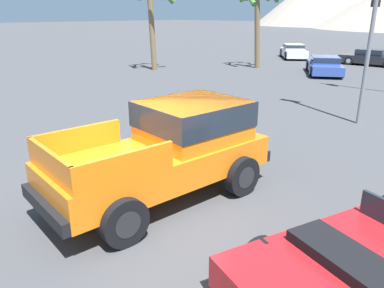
{
  "coord_description": "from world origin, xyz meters",
  "views": [
    {
      "loc": [
        5.2,
        -4.27,
        3.71
      ],
      "look_at": [
        -0.15,
        1.5,
        0.95
      ],
      "focal_mm": 35.0,
      "sensor_mm": 36.0,
      "label": 1
    }
  ],
  "objects_px": {
    "parked_car_white": "(293,51)",
    "palm_tree_tall": "(259,5)",
    "palm_tree_leaning": "(152,2)",
    "parked_car_dark": "(372,57)",
    "parked_car_blue": "(324,65)",
    "orange_pickup_truck": "(173,145)",
    "red_convertible_car": "(378,258)"
  },
  "relations": [
    {
      "from": "parked_car_white",
      "to": "palm_tree_tall",
      "type": "bearing_deg",
      "value": 59.65
    },
    {
      "from": "palm_tree_leaning",
      "to": "parked_car_dark",
      "type": "bearing_deg",
      "value": 51.49
    },
    {
      "from": "palm_tree_tall",
      "to": "parked_car_blue",
      "type": "bearing_deg",
      "value": 5.98
    },
    {
      "from": "parked_car_blue",
      "to": "parked_car_dark",
      "type": "height_order",
      "value": "parked_car_dark"
    },
    {
      "from": "parked_car_dark",
      "to": "palm_tree_leaning",
      "type": "bearing_deg",
      "value": -39.97
    },
    {
      "from": "parked_car_dark",
      "to": "palm_tree_tall",
      "type": "height_order",
      "value": "palm_tree_tall"
    },
    {
      "from": "orange_pickup_truck",
      "to": "palm_tree_leaning",
      "type": "bearing_deg",
      "value": 146.38
    },
    {
      "from": "orange_pickup_truck",
      "to": "palm_tree_tall",
      "type": "height_order",
      "value": "palm_tree_tall"
    },
    {
      "from": "red_convertible_car",
      "to": "parked_car_dark",
      "type": "height_order",
      "value": "parked_car_dark"
    },
    {
      "from": "parked_car_blue",
      "to": "palm_tree_leaning",
      "type": "xyz_separation_m",
      "value": [
        -9.41,
        -6.18,
        3.83
      ]
    },
    {
      "from": "parked_car_dark",
      "to": "palm_tree_tall",
      "type": "relative_size",
      "value": 0.8
    },
    {
      "from": "parked_car_dark",
      "to": "palm_tree_leaning",
      "type": "relative_size",
      "value": 0.77
    },
    {
      "from": "palm_tree_leaning",
      "to": "parked_car_white",
      "type": "bearing_deg",
      "value": 74.79
    },
    {
      "from": "orange_pickup_truck",
      "to": "red_convertible_car",
      "type": "bearing_deg",
      "value": 6.24
    },
    {
      "from": "red_convertible_car",
      "to": "parked_car_blue",
      "type": "bearing_deg",
      "value": 135.6
    },
    {
      "from": "red_convertible_car",
      "to": "palm_tree_leaning",
      "type": "bearing_deg",
      "value": 165.76
    },
    {
      "from": "red_convertible_car",
      "to": "palm_tree_tall",
      "type": "height_order",
      "value": "palm_tree_tall"
    },
    {
      "from": "red_convertible_car",
      "to": "parked_car_blue",
      "type": "distance_m",
      "value": 20.58
    },
    {
      "from": "parked_car_dark",
      "to": "palm_tree_leaning",
      "type": "height_order",
      "value": "palm_tree_leaning"
    },
    {
      "from": "parked_car_blue",
      "to": "parked_car_white",
      "type": "bearing_deg",
      "value": 99.67
    },
    {
      "from": "palm_tree_leaning",
      "to": "orange_pickup_truck",
      "type": "bearing_deg",
      "value": -40.37
    },
    {
      "from": "parked_car_blue",
      "to": "palm_tree_leaning",
      "type": "bearing_deg",
      "value": -177.82
    },
    {
      "from": "orange_pickup_truck",
      "to": "palm_tree_tall",
      "type": "distance_m",
      "value": 20.65
    },
    {
      "from": "parked_car_white",
      "to": "parked_car_blue",
      "type": "height_order",
      "value": "parked_car_white"
    },
    {
      "from": "orange_pickup_truck",
      "to": "palm_tree_tall",
      "type": "relative_size",
      "value": 0.9
    },
    {
      "from": "orange_pickup_truck",
      "to": "palm_tree_tall",
      "type": "bearing_deg",
      "value": 125.57
    },
    {
      "from": "orange_pickup_truck",
      "to": "parked_car_blue",
      "type": "distance_m",
      "value": 19.05
    },
    {
      "from": "orange_pickup_truck",
      "to": "parked_car_white",
      "type": "height_order",
      "value": "orange_pickup_truck"
    },
    {
      "from": "red_convertible_car",
      "to": "parked_car_blue",
      "type": "height_order",
      "value": "parked_car_blue"
    },
    {
      "from": "parked_car_blue",
      "to": "parked_car_dark",
      "type": "relative_size",
      "value": 1.07
    },
    {
      "from": "parked_car_dark",
      "to": "palm_tree_tall",
      "type": "xyz_separation_m",
      "value": [
        -5.61,
        -7.08,
        3.66
      ]
    },
    {
      "from": "orange_pickup_truck",
      "to": "parked_car_dark",
      "type": "relative_size",
      "value": 1.13
    }
  ]
}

